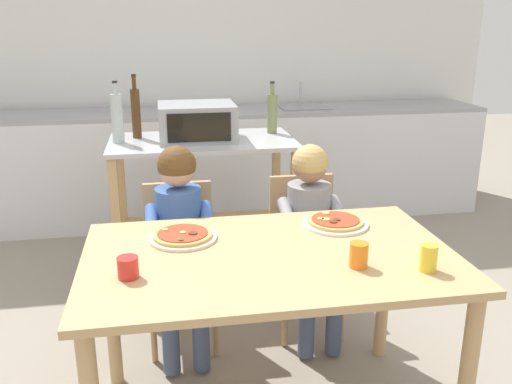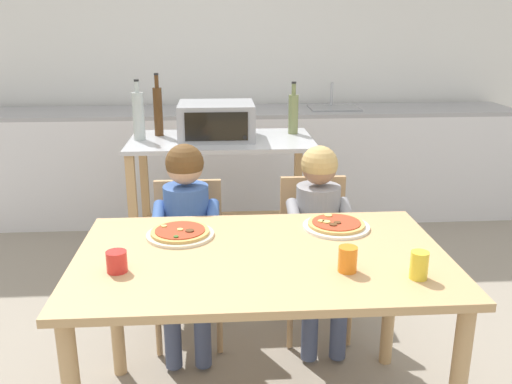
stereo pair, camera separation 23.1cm
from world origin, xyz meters
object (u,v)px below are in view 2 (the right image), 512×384
Objects in this scene: bottle_squat_spirits at (138,115)px; pizza_plate_cream at (180,233)px; drinking_cup_red at (117,262)px; child_in_grey_shirt at (320,223)px; bottle_clear_vinegar at (293,113)px; child_in_blue_striped_shirt at (186,225)px; dining_chair_left at (189,249)px; drinking_cup_orange at (348,259)px; kitchen_island_cart at (222,185)px; bottle_dark_olive_oil at (158,110)px; dining_chair_right at (314,244)px; drinking_cup_yellow at (419,265)px; toaster_oven at (216,121)px; dining_table at (261,278)px; pizza_plate_white at (336,225)px.

pizza_plate_cream is at bearing -75.66° from bottle_squat_spirits.
child_in_grey_shirt is at bearing 40.44° from drinking_cup_red.
bottle_clear_vinegar is 1.22m from child_in_blue_striped_shirt.
drinking_cup_red reaches higher than dining_chair_left.
drinking_cup_red is 0.82× the size of drinking_cup_orange.
pizza_plate_cream is (-0.18, -1.22, 0.16)m from kitchen_island_cart.
dining_chair_right is at bearing -43.51° from bottle_dark_olive_oil.
dining_chair_left is at bearing -104.25° from kitchen_island_cart.
child_in_grey_shirt is (-0.00, -0.12, 0.16)m from dining_chair_right.
child_in_grey_shirt is at bearing 86.43° from drinking_cup_orange.
child_in_blue_striped_shirt reaches higher than drinking_cup_red.
drinking_cup_yellow is at bearing -68.57° from kitchen_island_cart.
bottle_clear_vinegar reaches higher than child_in_blue_striped_shirt.
drinking_cup_red is (-0.20, -0.83, 0.32)m from dining_chair_left.
dining_chair_right is at bearing 86.92° from drinking_cup_orange.
pizza_plate_cream is (-0.15, -1.24, -0.24)m from toaster_oven.
pizza_plate_cream is at bearing -147.87° from child_in_grey_shirt.
toaster_oven is 0.33× the size of dining_table.
kitchen_island_cart reaches higher than pizza_plate_cream.
dining_chair_right is 8.34× the size of drinking_cup_yellow.
bottle_clear_vinegar is at bearing 88.80° from drinking_cup_orange.
drinking_cup_orange reaches higher than pizza_plate_cream.
toaster_oven is at bearing 112.82° from pizza_plate_white.
kitchen_island_cart is 3.99× the size of pizza_plate_white.
bottle_clear_vinegar reaches higher than drinking_cup_red.
bottle_squat_spirits reaches higher than child_in_grey_shirt.
toaster_oven is 0.91m from dining_chair_left.
child_in_blue_striped_shirt reaches higher than drinking_cup_orange.
child_in_grey_shirt is (0.34, 0.61, -0.02)m from dining_table.
drinking_cup_yellow is (1.15, -1.67, -0.25)m from bottle_squat_spirits.
dining_chair_left is at bearing -66.26° from bottle_squat_spirits.
kitchen_island_cart is 0.94m from child_in_grey_shirt.
pizza_plate_white is (0.01, -1.31, -0.27)m from bottle_clear_vinegar.
child_in_grey_shirt is at bearing 1.72° from child_in_blue_striped_shirt.
child_in_grey_shirt is (0.65, -0.10, 0.16)m from dining_chair_left.
kitchen_island_cart is at bearing 111.43° from drinking_cup_yellow.
pizza_plate_white is (-0.00, -0.36, 0.13)m from child_in_grey_shirt.
bottle_clear_vinegar is 0.99m from dining_chair_right.
dining_chair_right is at bearing 90.00° from child_in_grey_shirt.
bottle_squat_spirits is (-0.10, -0.13, -0.01)m from bottle_dark_olive_oil.
pizza_plate_white is at bearing -56.58° from bottle_dark_olive_oil.
kitchen_island_cart is at bearing 77.77° from child_in_blue_striped_shirt.
bottle_clear_vinegar is 1.52m from pizza_plate_cream.
child_in_blue_striped_shirt is 13.62× the size of drinking_cup_red.
bottle_dark_olive_oil is 0.48× the size of dining_chair_right.
toaster_oven is 1.38× the size of bottle_clear_vinegar.
child_in_grey_shirt is (0.47, -0.81, 0.03)m from kitchen_island_cart.
dining_chair_right is (0.34, 0.73, -0.18)m from dining_table.
bottle_dark_olive_oil reaches higher than pizza_plate_white.
child_in_blue_striped_shirt reaches higher than pizza_plate_white.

